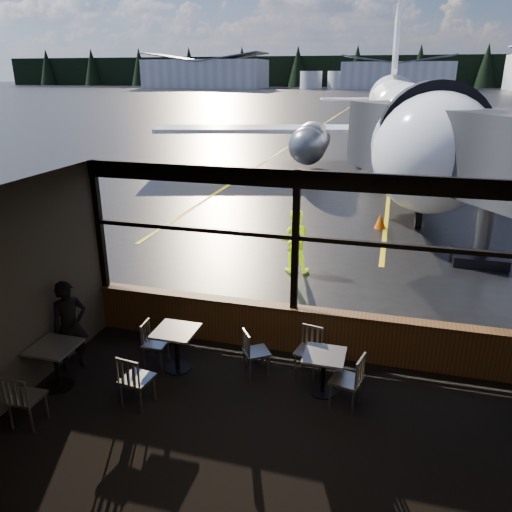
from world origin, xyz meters
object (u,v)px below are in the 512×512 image
at_px(cafe_table_near, 323,374).
at_px(passenger, 70,326).
at_px(jet_bridge, 473,185).
at_px(chair_near_w, 256,352).
at_px(cafe_table_mid, 177,350).
at_px(chair_near_e, 346,381).
at_px(airliner, 408,71).
at_px(chair_near_n, 308,352).
at_px(chair_mid_s, 137,379).
at_px(chair_mid_w, 156,344).
at_px(cone_nose, 380,221).
at_px(cafe_table_left, 57,367).
at_px(chair_left_s, 27,398).
at_px(ground_crew, 294,241).

height_order(cafe_table_near, passenger, passenger).
relative_size(jet_bridge, chair_near_w, 12.09).
xyz_separation_m(cafe_table_mid, chair_near_w, (1.42, 0.23, 0.04)).
bearing_deg(chair_near_e, airliner, 12.08).
bearing_deg(chair_near_n, jet_bridge, -106.36).
xyz_separation_m(chair_mid_s, chair_mid_w, (-0.25, 1.17, -0.05)).
bearing_deg(passenger, cafe_table_mid, -38.71).
xyz_separation_m(chair_near_e, cone_nose, (0.16, 10.26, -0.21)).
bearing_deg(cone_nose, cafe_table_left, -114.02).
bearing_deg(chair_near_e, cafe_table_near, 68.85).
height_order(cafe_table_mid, chair_near_e, chair_near_e).
relative_size(cafe_table_mid, chair_left_s, 0.85).
relative_size(cafe_table_near, cafe_table_left, 0.92).
relative_size(chair_near_w, chair_mid_w, 1.03).
xyz_separation_m(airliner, cafe_table_left, (-5.45, -22.76, -4.78)).
height_order(chair_near_n, ground_crew, ground_crew).
bearing_deg(passenger, chair_mid_s, -74.88).
bearing_deg(passenger, cafe_table_left, -132.83).
relative_size(cafe_table_mid, ground_crew, 0.46).
distance_m(chair_near_n, ground_crew, 5.00).
height_order(chair_mid_w, ground_crew, ground_crew).
height_order(chair_near_e, chair_mid_s, chair_near_e).
height_order(jet_bridge, chair_mid_w, jet_bridge).
distance_m(airliner, chair_left_s, 24.74).
relative_size(jet_bridge, ground_crew, 6.17).
relative_size(chair_near_e, chair_mid_s, 1.01).
height_order(chair_left_s, passenger, passenger).
xyz_separation_m(chair_near_e, passenger, (-4.85, -0.15, 0.36)).
relative_size(chair_mid_s, chair_left_s, 1.03).
relative_size(ground_crew, cone_nose, 3.16).
xyz_separation_m(airliner, cafe_table_near, (-1.10, -21.73, -4.81)).
height_order(jet_bridge, ground_crew, jet_bridge).
height_order(cafe_table_mid, chair_near_w, chair_near_w).
xyz_separation_m(cafe_table_near, chair_left_s, (-4.18, -1.98, 0.10)).
distance_m(chair_mid_w, chair_left_s, 2.32).
bearing_deg(airliner, chair_near_w, -99.74).
relative_size(chair_near_e, ground_crew, 0.56).
relative_size(cafe_table_near, chair_left_s, 0.79).
relative_size(cafe_table_mid, passenger, 0.47).
bearing_deg(chair_mid_s, chair_mid_w, 109.76).
bearing_deg(airliner, jet_bridge, -86.97).
bearing_deg(chair_mid_w, cafe_table_mid, 82.20).
xyz_separation_m(jet_bridge, cafe_table_near, (-2.84, -6.69, -1.94)).
bearing_deg(cone_nose, airliner, 87.35).
distance_m(cafe_table_mid, ground_crew, 5.41).
bearing_deg(jet_bridge, chair_near_e, -109.36).
relative_size(cafe_table_left, chair_mid_w, 0.94).
bearing_deg(chair_near_w, chair_left_s, -87.31).
distance_m(cafe_table_near, chair_left_s, 4.63).
relative_size(cafe_table_left, passenger, 0.48).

